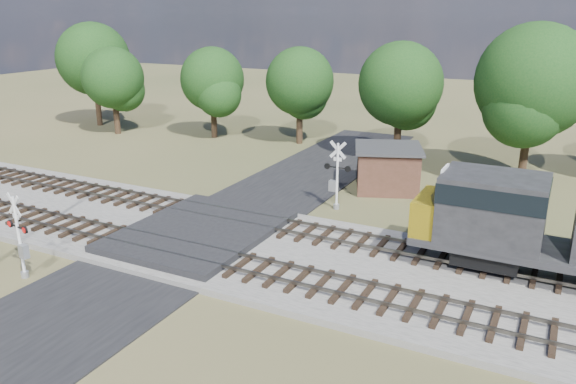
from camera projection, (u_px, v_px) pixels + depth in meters
The scene contains 10 objects.
ground at pixel (194, 242), 28.97m from camera, with size 160.00×160.00×0.00m, color #424A27.
ballast_bed at pixel (384, 275), 25.04m from camera, with size 140.00×10.00×0.30m, color gray.
road at pixel (194, 241), 28.96m from camera, with size 7.00×60.00×0.08m, color black.
crossing_panel at pixel (200, 233), 29.30m from camera, with size 7.00×9.00×0.62m, color #262628.
track_near at pixel (224, 261), 25.80m from camera, with size 140.00×2.60×0.33m.
track_far at pixel (275, 226), 30.04m from camera, with size 140.00×2.60×0.33m.
crossing_signal_near at pixel (21, 244), 24.57m from camera, with size 1.58×0.42×3.94m.
crossing_signal_far at pixel (336, 181), 33.31m from camera, with size 1.69×0.37×4.18m.
equipment_shed at pixel (387, 168), 37.10m from camera, with size 5.53×5.53×2.92m.
treeline at pixel (488, 85), 40.04m from camera, with size 81.45×10.98×11.06m.
Camera 1 is at (16.45, -21.67, 11.38)m, focal length 35.00 mm.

